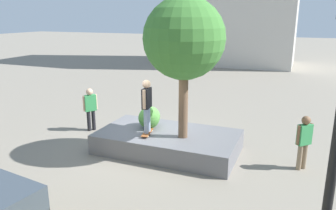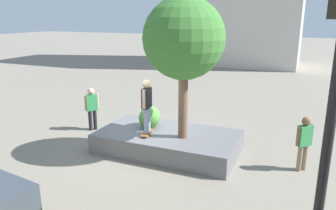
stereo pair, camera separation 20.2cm
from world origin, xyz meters
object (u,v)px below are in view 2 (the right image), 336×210
(traffic_light_median, at_px, (336,90))
(pedestrian_crossing, at_px, (92,106))
(planter_ledge, at_px, (168,142))
(passerby_with_bag, at_px, (304,140))
(skateboarder, at_px, (147,102))
(skateboard, at_px, (147,132))
(plaza_tree, at_px, (184,39))

(traffic_light_median, relative_size, pedestrian_crossing, 3.11)
(planter_ledge, distance_m, passerby_with_bag, 4.00)
(pedestrian_crossing, relative_size, passerby_with_bag, 1.03)
(skateboarder, bearing_deg, skateboard, -90.00)
(skateboarder, relative_size, traffic_light_median, 0.33)
(plaza_tree, relative_size, skateboarder, 2.50)
(passerby_with_bag, bearing_deg, skateboard, 7.88)
(traffic_light_median, height_order, passerby_with_bag, traffic_light_median)
(plaza_tree, bearing_deg, passerby_with_bag, -173.08)
(traffic_light_median, bearing_deg, skateboard, -43.60)
(skateboarder, relative_size, pedestrian_crossing, 1.02)
(skateboard, relative_size, skateboarder, 0.50)
(planter_ledge, distance_m, traffic_light_median, 7.08)
(planter_ledge, relative_size, passerby_with_bag, 2.80)
(pedestrian_crossing, xyz_separation_m, passerby_with_bag, (-7.34, 0.48, -0.03))
(plaza_tree, relative_size, skateboard, 4.97)
(plaza_tree, relative_size, passerby_with_bag, 2.64)
(plaza_tree, xyz_separation_m, traffic_light_median, (-3.59, 4.67, -0.15))
(passerby_with_bag, bearing_deg, pedestrian_crossing, -3.78)
(skateboard, distance_m, passerby_with_bag, 4.53)
(planter_ledge, relative_size, skateboard, 5.27)
(plaza_tree, relative_size, traffic_light_median, 0.82)
(pedestrian_crossing, bearing_deg, skateboarder, 158.86)
(skateboard, bearing_deg, passerby_with_bag, -172.12)
(planter_ledge, xyz_separation_m, skateboarder, (0.53, 0.39, 1.33))
(skateboard, xyz_separation_m, skateboarder, (0.00, 0.00, 0.97))
(skateboarder, bearing_deg, passerby_with_bag, -172.12)
(planter_ledge, relative_size, skateboarder, 2.65)
(skateboarder, bearing_deg, pedestrian_crossing, -21.14)
(planter_ledge, distance_m, skateboard, 0.75)
(plaza_tree, height_order, passerby_with_bag, plaza_tree)
(skateboard, height_order, pedestrian_crossing, pedestrian_crossing)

